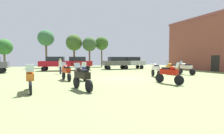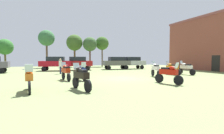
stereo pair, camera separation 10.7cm
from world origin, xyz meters
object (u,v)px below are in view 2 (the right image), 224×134
object	(u,v)px
motorcycle_1	(66,71)
motorcycle_5	(29,78)
tree_1	(47,38)
tree_2	(74,43)
motorcycle_7	(81,77)
car_1	(78,62)
tree_5	(102,44)
motorcycle_8	(186,68)
person_1	(60,65)
motorcycle_9	(172,68)
car_2	(116,62)
tree_3	(5,47)
car_4	(132,62)
tree_4	(90,44)
motorcycle_3	(156,69)
motorcycle_4	(81,71)
brick_building	(223,43)
car_3	(56,63)
motorcycle_6	(169,73)

from	to	relation	value
motorcycle_1	motorcycle_5	bearing A→B (deg)	-130.45
tree_1	tree_2	bearing A→B (deg)	2.69
motorcycle_7	tree_2	size ratio (longest dim) A/B	0.33
car_1	tree_5	xyz separation A→B (m)	(6.66, 8.78, 3.76)
motorcycle_8	person_1	world-z (taller)	person_1
motorcycle_8	motorcycle_9	bearing A→B (deg)	156.62
car_2	tree_3	xyz separation A→B (m)	(-17.24, 8.86, 2.55)
tree_1	motorcycle_5	bearing A→B (deg)	-91.49
car_4	person_1	bearing A→B (deg)	114.67
motorcycle_5	tree_4	world-z (taller)	tree_4
motorcycle_5	person_1	size ratio (longest dim) A/B	1.25
motorcycle_5	tree_3	size ratio (longest dim) A/B	0.42
tree_2	tree_4	world-z (taller)	tree_2
motorcycle_5	motorcycle_7	bearing A→B (deg)	162.82
motorcycle_3	motorcycle_4	bearing A→B (deg)	-165.43
motorcycle_1	tree_2	size ratio (longest dim) A/B	0.32
car_2	car_4	size ratio (longest dim) A/B	1.01
brick_building	motorcycle_3	xyz separation A→B (m)	(-14.54, -3.67, -3.29)
tree_3	motorcycle_5	bearing A→B (deg)	-75.45
tree_5	car_4	bearing A→B (deg)	-75.90
motorcycle_7	car_3	bearing A→B (deg)	77.67
tree_2	tree_3	bearing A→B (deg)	-177.47
motorcycle_4	tree_1	bearing A→B (deg)	-88.90
tree_2	motorcycle_9	bearing A→B (deg)	-69.49
tree_5	motorcycle_8	bearing A→B (deg)	-81.15
tree_1	motorcycle_8	bearing A→B (deg)	-54.65
tree_5	motorcycle_6	bearing A→B (deg)	-97.02
car_2	tree_5	world-z (taller)	tree_5
motorcycle_9	car_2	world-z (taller)	car_2
motorcycle_3	motorcycle_7	bearing A→B (deg)	-136.45
motorcycle_6	car_2	world-z (taller)	car_2
car_2	motorcycle_8	bearing A→B (deg)	-157.05
motorcycle_8	tree_1	world-z (taller)	tree_1
motorcycle_9	car_3	size ratio (longest dim) A/B	0.49
motorcycle_5	car_2	bearing A→B (deg)	-133.49
motorcycle_9	tree_5	bearing A→B (deg)	86.67
brick_building	motorcycle_7	world-z (taller)	brick_building
motorcycle_3	motorcycle_8	world-z (taller)	motorcycle_3
motorcycle_4	car_2	world-z (taller)	car_2
motorcycle_7	motorcycle_8	bearing A→B (deg)	4.95
motorcycle_4	car_1	xyz separation A→B (m)	(1.58, 11.36, 0.45)
car_2	car_4	world-z (taller)	same
motorcycle_6	car_1	bearing A→B (deg)	-94.46
motorcycle_1	car_1	bearing A→B (deg)	64.76
motorcycle_5	tree_4	bearing A→B (deg)	-117.25
tree_5	motorcycle_7	bearing A→B (deg)	-110.34
motorcycle_5	car_2	distance (m)	18.43
tree_3	tree_4	distance (m)	14.92
brick_building	car_3	bearing A→B (deg)	161.21
motorcycle_5	car_3	world-z (taller)	car_3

